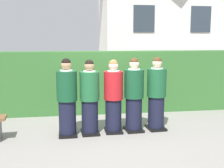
{
  "coord_description": "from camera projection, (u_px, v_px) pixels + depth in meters",
  "views": [
    {
      "loc": [
        -0.92,
        -6.05,
        1.99
      ],
      "look_at": [
        0.0,
        0.0,
        1.05
      ],
      "focal_mm": 47.2,
      "sensor_mm": 36.0,
      "label": 1
    }
  ],
  "objects": [
    {
      "name": "student_front_row_3",
      "position": [
        134.0,
        97.0,
        6.34
      ],
      "size": [
        0.42,
        0.48,
        1.6
      ],
      "color": "black",
      "rests_on": "ground"
    },
    {
      "name": "student_in_red_blazer",
      "position": [
        113.0,
        98.0,
        6.26
      ],
      "size": [
        0.41,
        0.45,
        1.56
      ],
      "color": "black",
      "rests_on": "ground"
    },
    {
      "name": "hedge",
      "position": [
        102.0,
        82.0,
        8.04
      ],
      "size": [
        8.3,
        0.7,
        1.66
      ],
      "color": "#33662D",
      "rests_on": "ground"
    },
    {
      "name": "student_front_row_4",
      "position": [
        156.0,
        95.0,
        6.45
      ],
      "size": [
        0.42,
        0.52,
        1.61
      ],
      "color": "black",
      "rests_on": "ground"
    },
    {
      "name": "student_front_row_0",
      "position": [
        67.0,
        99.0,
        6.03
      ],
      "size": [
        0.42,
        0.47,
        1.61
      ],
      "color": "black",
      "rests_on": "ground"
    },
    {
      "name": "school_building_main",
      "position": [
        161.0,
        13.0,
        13.95
      ],
      "size": [
        5.89,
        3.49,
        6.21
      ],
      "color": "silver",
      "rests_on": "ground"
    },
    {
      "name": "ground_plane",
      "position": [
        112.0,
        132.0,
        6.35
      ],
      "size": [
        60.0,
        60.0,
        0.0
      ],
      "primitive_type": "plane",
      "color": "gray"
    },
    {
      "name": "student_front_row_1",
      "position": [
        90.0,
        99.0,
        6.13
      ],
      "size": [
        0.41,
        0.47,
        1.57
      ],
      "color": "black",
      "rests_on": "ground"
    }
  ]
}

